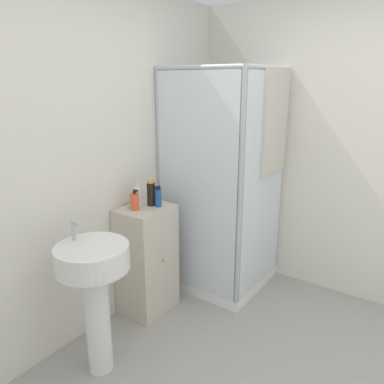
{
  "coord_description": "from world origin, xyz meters",
  "views": [
    {
      "loc": [
        -1.54,
        -0.38,
        1.82
      ],
      "look_at": [
        0.67,
        1.17,
        1.03
      ],
      "focal_mm": 35.0,
      "sensor_mm": 36.0,
      "label": 1
    }
  ],
  "objects_px": {
    "shampoo_bottle_blue": "(158,197)",
    "soap_dispenser": "(135,201)",
    "sink": "(94,282)",
    "lotion_bottle_white": "(138,197)",
    "shampoo_bottle_tall_black": "(151,193)"
  },
  "relations": [
    {
      "from": "soap_dispenser",
      "to": "lotion_bottle_white",
      "type": "distance_m",
      "value": 0.07
    },
    {
      "from": "shampoo_bottle_blue",
      "to": "shampoo_bottle_tall_black",
      "type": "bearing_deg",
      "value": 95.68
    },
    {
      "from": "shampoo_bottle_blue",
      "to": "soap_dispenser",
      "type": "bearing_deg",
      "value": 148.91
    },
    {
      "from": "shampoo_bottle_tall_black",
      "to": "lotion_bottle_white",
      "type": "height_order",
      "value": "shampoo_bottle_tall_black"
    },
    {
      "from": "sink",
      "to": "lotion_bottle_white",
      "type": "distance_m",
      "value": 0.8
    },
    {
      "from": "shampoo_bottle_blue",
      "to": "lotion_bottle_white",
      "type": "xyz_separation_m",
      "value": [
        -0.1,
        0.12,
        0.0
      ]
    },
    {
      "from": "sink",
      "to": "shampoo_bottle_blue",
      "type": "relative_size",
      "value": 6.16
    },
    {
      "from": "sink",
      "to": "lotion_bottle_white",
      "type": "height_order",
      "value": "lotion_bottle_white"
    },
    {
      "from": "shampoo_bottle_blue",
      "to": "sink",
      "type": "bearing_deg",
      "value": -170.38
    },
    {
      "from": "shampoo_bottle_blue",
      "to": "lotion_bottle_white",
      "type": "height_order",
      "value": "lotion_bottle_white"
    },
    {
      "from": "sink",
      "to": "soap_dispenser",
      "type": "height_order",
      "value": "soap_dispenser"
    },
    {
      "from": "sink",
      "to": "lotion_bottle_white",
      "type": "relative_size",
      "value": 5.36
    },
    {
      "from": "soap_dispenser",
      "to": "sink",
      "type": "bearing_deg",
      "value": -159.72
    },
    {
      "from": "sink",
      "to": "lotion_bottle_white",
      "type": "xyz_separation_m",
      "value": [
        0.68,
        0.25,
        0.33
      ]
    },
    {
      "from": "sink",
      "to": "shampoo_bottle_blue",
      "type": "xyz_separation_m",
      "value": [
        0.78,
        0.13,
        0.33
      ]
    }
  ]
}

